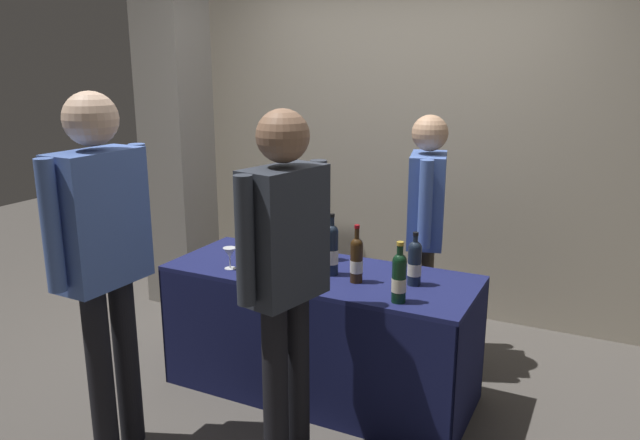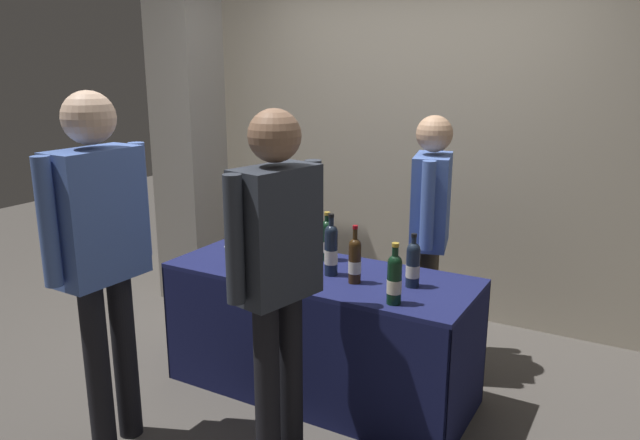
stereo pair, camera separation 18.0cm
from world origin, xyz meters
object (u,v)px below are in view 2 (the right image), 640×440
object	(u,v)px
tasting_table	(320,309)
taster_foreground_right	(277,261)
display_bottle_0	(327,239)
wine_glass_near_vendor	(276,247)
wine_glass_mid	(231,252)
concrete_pillar	(187,99)
featured_wine_bottle	(394,278)
vendor_presenter	(430,222)

from	to	relation	value
tasting_table	taster_foreground_right	world-z (taller)	taster_foreground_right
display_bottle_0	wine_glass_near_vendor	size ratio (longest dim) A/B	2.13
wine_glass_near_vendor	taster_foreground_right	distance (m)	0.84
wine_glass_mid	concrete_pillar	bearing A→B (deg)	139.04
tasting_table	wine_glass_near_vendor	xyz separation A→B (m)	(-0.30, 0.01, 0.33)
wine_glass_mid	display_bottle_0	bearing A→B (deg)	43.06
featured_wine_bottle	display_bottle_0	distance (m)	0.76
wine_glass_near_vendor	vendor_presenter	bearing A→B (deg)	40.93
featured_wine_bottle	wine_glass_near_vendor	xyz separation A→B (m)	(-0.85, 0.25, -0.04)
concrete_pillar	wine_glass_mid	distance (m)	1.76
tasting_table	concrete_pillar	bearing A→B (deg)	153.21
vendor_presenter	taster_foreground_right	world-z (taller)	taster_foreground_right
featured_wine_bottle	vendor_presenter	xyz separation A→B (m)	(-0.13, 0.87, 0.07)
wine_glass_mid	taster_foreground_right	bearing A→B (deg)	-36.91
display_bottle_0	concrete_pillar	bearing A→B (deg)	158.13
concrete_pillar	featured_wine_bottle	distance (m)	2.59
concrete_pillar	featured_wine_bottle	size ratio (longest dim) A/B	10.43
taster_foreground_right	featured_wine_bottle	bearing A→B (deg)	-30.38
concrete_pillar	display_bottle_0	bearing A→B (deg)	-21.87
concrete_pillar	taster_foreground_right	bearing A→B (deg)	-39.61
wine_glass_near_vendor	taster_foreground_right	bearing A→B (deg)	-56.02
tasting_table	display_bottle_0	xyz separation A→B (m)	(-0.06, 0.20, 0.36)
display_bottle_0	vendor_presenter	xyz separation A→B (m)	(0.48, 0.44, 0.07)
wine_glass_near_vendor	tasting_table	bearing A→B (deg)	-2.03
concrete_pillar	tasting_table	bearing A→B (deg)	-26.79
wine_glass_near_vendor	taster_foreground_right	size ratio (longest dim) A/B	0.08
concrete_pillar	display_bottle_0	distance (m)	1.89
featured_wine_bottle	concrete_pillar	bearing A→B (deg)	154.06
vendor_presenter	wine_glass_mid	bearing A→B (deg)	-61.63
featured_wine_bottle	tasting_table	bearing A→B (deg)	156.73
featured_wine_bottle	wine_glass_mid	xyz separation A→B (m)	(-1.03, 0.05, -0.04)
concrete_pillar	tasting_table	size ratio (longest dim) A/B	1.84
featured_wine_bottle	taster_foreground_right	size ratio (longest dim) A/B	0.18
taster_foreground_right	vendor_presenter	bearing A→B (deg)	0.74
wine_glass_mid	wine_glass_near_vendor	bearing A→B (deg)	48.28
concrete_pillar	taster_foreground_right	xyz separation A→B (m)	(1.83, -1.52, -0.59)
tasting_table	featured_wine_bottle	xyz separation A→B (m)	(0.55, -0.24, 0.36)
wine_glass_mid	vendor_presenter	bearing A→B (deg)	42.55
featured_wine_bottle	vendor_presenter	world-z (taller)	vendor_presenter
tasting_table	wine_glass_near_vendor	distance (m)	0.45
concrete_pillar	wine_glass_near_vendor	distance (m)	1.79
featured_wine_bottle	taster_foreground_right	xyz separation A→B (m)	(-0.40, -0.43, 0.15)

